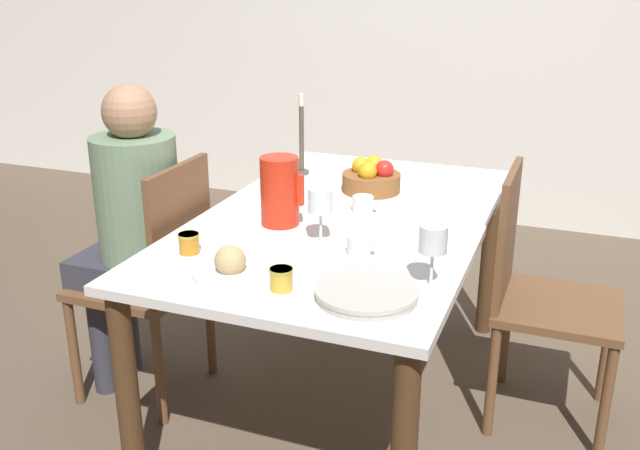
{
  "coord_description": "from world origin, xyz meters",
  "views": [
    {
      "loc": [
        0.76,
        -2.23,
        1.58
      ],
      "look_at": [
        0.0,
        -0.24,
        0.79
      ],
      "focal_mm": 40.0,
      "sensor_mm": 36.0,
      "label": 1
    }
  ],
  "objects_px": {
    "wine_glass_juice": "(433,242)",
    "teacup_across": "(363,206)",
    "chair_person_side": "(155,275)",
    "fruit_bowl": "(372,178)",
    "jam_jar_red": "(189,242)",
    "serving_tray": "(367,293)",
    "wine_glass_water": "(321,203)",
    "candlestick_tall": "(302,143)",
    "bread_plate": "(230,266)",
    "person_seated": "(132,216)",
    "jam_jar_amber": "(281,278)",
    "chair_opposite": "(538,291)",
    "teacup_near_person": "(359,248)",
    "red_pitcher": "(280,191)"
  },
  "relations": [
    {
      "from": "chair_opposite",
      "to": "bread_plate",
      "type": "relative_size",
      "value": 4.19
    },
    {
      "from": "fruit_bowl",
      "to": "chair_opposite",
      "type": "bearing_deg",
      "value": -13.33
    },
    {
      "from": "wine_glass_juice",
      "to": "fruit_bowl",
      "type": "xyz_separation_m",
      "value": [
        -0.41,
        0.78,
        -0.08
      ]
    },
    {
      "from": "teacup_near_person",
      "to": "chair_opposite",
      "type": "bearing_deg",
      "value": 43.43
    },
    {
      "from": "jam_jar_red",
      "to": "candlestick_tall",
      "type": "height_order",
      "value": "candlestick_tall"
    },
    {
      "from": "jam_jar_amber",
      "to": "candlestick_tall",
      "type": "bearing_deg",
      "value": 109.54
    },
    {
      "from": "person_seated",
      "to": "jam_jar_amber",
      "type": "height_order",
      "value": "person_seated"
    },
    {
      "from": "wine_glass_juice",
      "to": "chair_person_side",
      "type": "bearing_deg",
      "value": 166.26
    },
    {
      "from": "jam_jar_amber",
      "to": "chair_person_side",
      "type": "bearing_deg",
      "value": 148.78
    },
    {
      "from": "wine_glass_water",
      "to": "jam_jar_red",
      "type": "height_order",
      "value": "wine_glass_water"
    },
    {
      "from": "chair_person_side",
      "to": "teacup_across",
      "type": "relative_size",
      "value": 7.32
    },
    {
      "from": "chair_opposite",
      "to": "bread_plate",
      "type": "height_order",
      "value": "chair_opposite"
    },
    {
      "from": "wine_glass_water",
      "to": "bread_plate",
      "type": "xyz_separation_m",
      "value": [
        -0.15,
        -0.32,
        -0.11
      ]
    },
    {
      "from": "bread_plate",
      "to": "fruit_bowl",
      "type": "bearing_deg",
      "value": 81.0
    },
    {
      "from": "wine_glass_juice",
      "to": "serving_tray",
      "type": "height_order",
      "value": "wine_glass_juice"
    },
    {
      "from": "chair_person_side",
      "to": "candlestick_tall",
      "type": "distance_m",
      "value": 0.82
    },
    {
      "from": "person_seated",
      "to": "red_pitcher",
      "type": "relative_size",
      "value": 5.1
    },
    {
      "from": "wine_glass_juice",
      "to": "candlestick_tall",
      "type": "xyz_separation_m",
      "value": [
        -0.76,
        0.91,
        0.0
      ]
    },
    {
      "from": "person_seated",
      "to": "candlestick_tall",
      "type": "bearing_deg",
      "value": -32.86
    },
    {
      "from": "jam_jar_amber",
      "to": "jam_jar_red",
      "type": "height_order",
      "value": "same"
    },
    {
      "from": "wine_glass_juice",
      "to": "fruit_bowl",
      "type": "height_order",
      "value": "wine_glass_juice"
    },
    {
      "from": "serving_tray",
      "to": "wine_glass_juice",
      "type": "bearing_deg",
      "value": 43.2
    },
    {
      "from": "teacup_near_person",
      "to": "jam_jar_amber",
      "type": "xyz_separation_m",
      "value": [
        -0.12,
        -0.3,
        0.01
      ]
    },
    {
      "from": "chair_person_side",
      "to": "jam_jar_red",
      "type": "height_order",
      "value": "chair_person_side"
    },
    {
      "from": "bread_plate",
      "to": "teacup_across",
      "type": "bearing_deg",
      "value": 73.41
    },
    {
      "from": "wine_glass_water",
      "to": "bread_plate",
      "type": "distance_m",
      "value": 0.37
    },
    {
      "from": "bread_plate",
      "to": "chair_opposite",
      "type": "bearing_deg",
      "value": 42.6
    },
    {
      "from": "serving_tray",
      "to": "fruit_bowl",
      "type": "bearing_deg",
      "value": 106.27
    },
    {
      "from": "teacup_across",
      "to": "fruit_bowl",
      "type": "xyz_separation_m",
      "value": [
        -0.05,
        0.26,
        0.03
      ]
    },
    {
      "from": "teacup_across",
      "to": "jam_jar_red",
      "type": "xyz_separation_m",
      "value": [
        -0.38,
        -0.54,
        0.01
      ]
    },
    {
      "from": "candlestick_tall",
      "to": "fruit_bowl",
      "type": "bearing_deg",
      "value": -20.67
    },
    {
      "from": "chair_opposite",
      "to": "teacup_near_person",
      "type": "height_order",
      "value": "chair_opposite"
    },
    {
      "from": "chair_opposite",
      "to": "serving_tray",
      "type": "height_order",
      "value": "chair_opposite"
    },
    {
      "from": "wine_glass_water",
      "to": "fruit_bowl",
      "type": "bearing_deg",
      "value": 90.88
    },
    {
      "from": "red_pitcher",
      "to": "serving_tray",
      "type": "bearing_deg",
      "value": -44.92
    },
    {
      "from": "chair_person_side",
      "to": "fruit_bowl",
      "type": "distance_m",
      "value": 0.9
    },
    {
      "from": "person_seated",
      "to": "wine_glass_juice",
      "type": "height_order",
      "value": "person_seated"
    },
    {
      "from": "wine_glass_water",
      "to": "serving_tray",
      "type": "distance_m",
      "value": 0.44
    },
    {
      "from": "red_pitcher",
      "to": "teacup_across",
      "type": "xyz_separation_m",
      "value": [
        0.23,
        0.21,
        -0.09
      ]
    },
    {
      "from": "fruit_bowl",
      "to": "person_seated",
      "type": "bearing_deg",
      "value": -146.32
    },
    {
      "from": "red_pitcher",
      "to": "wine_glass_juice",
      "type": "bearing_deg",
      "value": -28.01
    },
    {
      "from": "serving_tray",
      "to": "jam_jar_amber",
      "type": "xyz_separation_m",
      "value": [
        -0.23,
        -0.03,
        0.02
      ]
    },
    {
      "from": "jam_jar_red",
      "to": "wine_glass_juice",
      "type": "bearing_deg",
      "value": 1.81
    },
    {
      "from": "wine_glass_water",
      "to": "wine_glass_juice",
      "type": "relative_size",
      "value": 0.99
    },
    {
      "from": "chair_person_side",
      "to": "candlestick_tall",
      "type": "relative_size",
      "value": 2.75
    },
    {
      "from": "red_pitcher",
      "to": "candlestick_tall",
      "type": "xyz_separation_m",
      "value": [
        -0.17,
        0.6,
        0.01
      ]
    },
    {
      "from": "teacup_across",
      "to": "bread_plate",
      "type": "height_order",
      "value": "bread_plate"
    },
    {
      "from": "serving_tray",
      "to": "candlestick_tall",
      "type": "height_order",
      "value": "candlestick_tall"
    },
    {
      "from": "wine_glass_juice",
      "to": "teacup_across",
      "type": "xyz_separation_m",
      "value": [
        -0.36,
        0.52,
        -0.1
      ]
    },
    {
      "from": "teacup_near_person",
      "to": "wine_glass_juice",
      "type": "bearing_deg",
      "value": -29.19
    }
  ]
}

